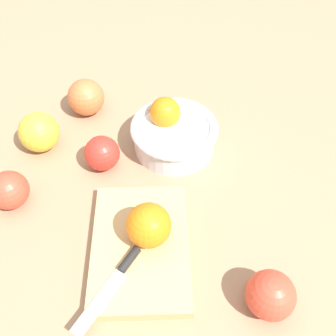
# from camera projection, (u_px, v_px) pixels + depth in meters

# --- Properties ---
(ground_plane) EXTENTS (2.40, 2.40, 0.00)m
(ground_plane) POSITION_uv_depth(u_px,v_px,m) (125.00, 191.00, 0.74)
(ground_plane) COLOR #997556
(bowl) EXTENTS (0.18, 0.18, 0.10)m
(bowl) POSITION_uv_depth(u_px,v_px,m) (173.00, 132.00, 0.79)
(bowl) COLOR silver
(bowl) RESTS_ON ground_plane
(cutting_board) EXTENTS (0.25, 0.18, 0.02)m
(cutting_board) POSITION_uv_depth(u_px,v_px,m) (141.00, 247.00, 0.65)
(cutting_board) COLOR tan
(cutting_board) RESTS_ON ground_plane
(orange_on_board) EXTENTS (0.07, 0.07, 0.07)m
(orange_on_board) POSITION_uv_depth(u_px,v_px,m) (149.00, 225.00, 0.62)
(orange_on_board) COLOR orange
(orange_on_board) RESTS_ON cutting_board
(knife) EXTENTS (0.13, 0.11, 0.01)m
(knife) POSITION_uv_depth(u_px,v_px,m) (117.00, 277.00, 0.59)
(knife) COLOR silver
(knife) RESTS_ON cutting_board
(apple_front_left) EXTENTS (0.08, 0.08, 0.08)m
(apple_front_left) POSITION_uv_depth(u_px,v_px,m) (39.00, 132.00, 0.78)
(apple_front_left) COLOR gold
(apple_front_left) RESTS_ON ground_plane
(apple_front_left_2) EXTENTS (0.08, 0.08, 0.08)m
(apple_front_left_2) POSITION_uv_depth(u_px,v_px,m) (86.00, 97.00, 0.85)
(apple_front_left_2) COLOR #CC6638
(apple_front_left_2) RESTS_ON ground_plane
(apple_front_center) EXTENTS (0.07, 0.07, 0.07)m
(apple_front_center) POSITION_uv_depth(u_px,v_px,m) (9.00, 192.00, 0.69)
(apple_front_center) COLOR #D6422D
(apple_front_center) RESTS_ON ground_plane
(apple_back_right) EXTENTS (0.07, 0.07, 0.07)m
(apple_back_right) POSITION_uv_depth(u_px,v_px,m) (270.00, 295.00, 0.56)
(apple_back_right) COLOR #D6422D
(apple_back_right) RESTS_ON ground_plane
(apple_front_left_3) EXTENTS (0.07, 0.07, 0.07)m
(apple_front_left_3) POSITION_uv_depth(u_px,v_px,m) (102.00, 153.00, 0.75)
(apple_front_left_3) COLOR red
(apple_front_left_3) RESTS_ON ground_plane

